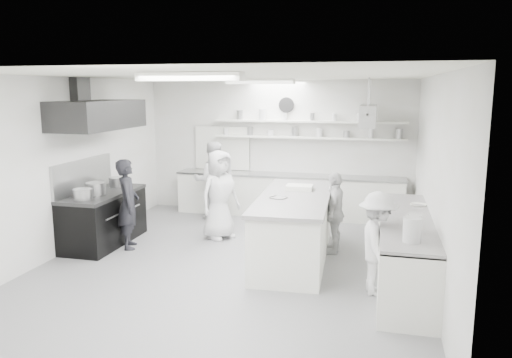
% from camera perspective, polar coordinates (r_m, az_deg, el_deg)
% --- Properties ---
extents(floor, '(6.00, 7.00, 0.02)m').
position_cam_1_polar(floor, '(8.24, -2.50, -9.61)').
color(floor, '#959595').
rests_on(floor, ground).
extents(ceiling, '(6.00, 7.00, 0.02)m').
position_cam_1_polar(ceiling, '(7.75, -2.68, 11.88)').
color(ceiling, white).
rests_on(ceiling, wall_back).
extents(wall_back, '(6.00, 0.04, 3.00)m').
position_cam_1_polar(wall_back, '(11.22, 2.51, 3.66)').
color(wall_back, silver).
rests_on(wall_back, floor).
extents(wall_front, '(6.00, 0.04, 3.00)m').
position_cam_1_polar(wall_front, '(4.69, -14.91, -6.08)').
color(wall_front, silver).
rests_on(wall_front, floor).
extents(wall_left, '(0.04, 7.00, 3.00)m').
position_cam_1_polar(wall_left, '(9.17, -20.88, 1.50)').
color(wall_left, silver).
rests_on(wall_left, floor).
extents(wall_right, '(0.04, 7.00, 3.00)m').
position_cam_1_polar(wall_right, '(7.58, 19.71, -0.15)').
color(wall_right, silver).
rests_on(wall_right, floor).
extents(stove, '(0.80, 1.80, 0.90)m').
position_cam_1_polar(stove, '(9.48, -17.10, -4.48)').
color(stove, black).
rests_on(stove, floor).
extents(exhaust_hood, '(0.85, 2.00, 0.50)m').
position_cam_1_polar(exhaust_hood, '(9.20, -17.73, 7.04)').
color(exhaust_hood, '#2A2A2B').
rests_on(exhaust_hood, wall_left).
extents(back_counter, '(5.00, 0.60, 0.92)m').
position_cam_1_polar(back_counter, '(11.05, 3.69, -1.92)').
color(back_counter, white).
rests_on(back_counter, floor).
extents(shelf_lower, '(4.20, 0.26, 0.04)m').
position_cam_1_polar(shelf_lower, '(10.95, 5.99, 4.77)').
color(shelf_lower, white).
rests_on(shelf_lower, wall_back).
extents(shelf_upper, '(4.20, 0.26, 0.04)m').
position_cam_1_polar(shelf_upper, '(10.93, 6.02, 6.60)').
color(shelf_upper, white).
rests_on(shelf_upper, wall_back).
extents(pass_through_window, '(1.30, 0.04, 1.00)m').
position_cam_1_polar(pass_through_window, '(11.54, -3.86, 3.58)').
color(pass_through_window, black).
rests_on(pass_through_window, wall_back).
extents(wall_clock, '(0.32, 0.05, 0.32)m').
position_cam_1_polar(wall_clock, '(11.08, 3.54, 8.50)').
color(wall_clock, silver).
rests_on(wall_clock, wall_back).
extents(right_counter, '(0.74, 3.30, 0.94)m').
position_cam_1_polar(right_counter, '(7.60, 16.73, -7.95)').
color(right_counter, white).
rests_on(right_counter, floor).
extents(pot_rack, '(0.30, 1.60, 0.40)m').
position_cam_1_polar(pot_rack, '(9.84, 12.82, 7.16)').
color(pot_rack, '#A2A3A4').
rests_on(pot_rack, ceiling).
extents(light_fixture_front, '(1.30, 0.25, 0.10)m').
position_cam_1_polar(light_fixture_front, '(6.05, -7.66, 11.58)').
color(light_fixture_front, white).
rests_on(light_fixture_front, ceiling).
extents(light_fixture_rear, '(1.30, 0.25, 0.10)m').
position_cam_1_polar(light_fixture_rear, '(9.49, 0.49, 11.17)').
color(light_fixture_rear, white).
rests_on(light_fixture_rear, ceiling).
extents(prep_island, '(1.17, 2.84, 1.03)m').
position_cam_1_polar(prep_island, '(8.26, 4.42, -5.74)').
color(prep_island, white).
rests_on(prep_island, floor).
extents(stove_pot, '(0.35, 0.35, 0.27)m').
position_cam_1_polar(stove_pot, '(9.19, -17.95, -1.20)').
color(stove_pot, '#A2A3A4').
rests_on(stove_pot, stove).
extents(cook_stove, '(0.59, 0.69, 1.60)m').
position_cam_1_polar(cook_stove, '(9.04, -14.50, -2.79)').
color(cook_stove, black).
rests_on(cook_stove, floor).
extents(cook_back, '(1.00, 0.90, 1.69)m').
position_cam_1_polar(cook_back, '(10.79, -5.02, -0.15)').
color(cook_back, silver).
rests_on(cook_back, floor).
extents(cook_island_left, '(0.91, 0.98, 1.68)m').
position_cam_1_polar(cook_island_left, '(9.33, -4.21, -1.81)').
color(cook_island_left, silver).
rests_on(cook_island_left, floor).
extents(cook_island_right, '(0.42, 0.86, 1.41)m').
position_cam_1_polar(cook_island_right, '(8.63, 9.05, -3.84)').
color(cook_island_right, silver).
rests_on(cook_island_right, floor).
extents(cook_right, '(0.68, 1.00, 1.44)m').
position_cam_1_polar(cook_right, '(7.01, 13.79, -7.23)').
color(cook_right, silver).
rests_on(cook_right, floor).
extents(bowl_island_a, '(0.34, 0.34, 0.07)m').
position_cam_1_polar(bowl_island_a, '(7.94, 2.60, -2.30)').
color(bowl_island_a, '#A2A3A4').
rests_on(bowl_island_a, prep_island).
extents(bowl_island_b, '(0.24, 0.24, 0.06)m').
position_cam_1_polar(bowl_island_b, '(8.97, 4.14, -0.88)').
color(bowl_island_b, white).
rests_on(bowl_island_b, prep_island).
extents(bowl_right, '(0.31, 0.31, 0.06)m').
position_cam_1_polar(bowl_right, '(8.28, 18.14, -2.95)').
color(bowl_right, white).
rests_on(bowl_right, right_counter).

